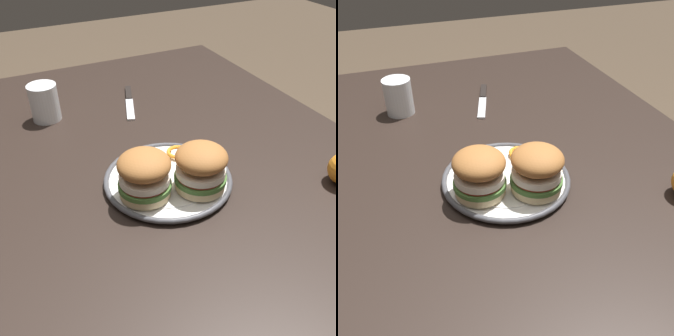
% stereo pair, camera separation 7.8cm
% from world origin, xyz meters
% --- Properties ---
extents(dining_table, '(1.50, 1.05, 0.73)m').
position_xyz_m(dining_table, '(0.00, 0.00, 0.65)').
color(dining_table, black).
rests_on(dining_table, ground).
extents(dinner_plate, '(0.29, 0.29, 0.02)m').
position_xyz_m(dinner_plate, '(0.03, -0.02, 0.74)').
color(dinner_plate, white).
rests_on(dinner_plate, dining_table).
extents(sandwich_half_left, '(0.13, 0.13, 0.10)m').
position_xyz_m(sandwich_half_left, '(0.09, 0.03, 0.80)').
color(sandwich_half_left, beige).
rests_on(sandwich_half_left, dinner_plate).
extents(sandwich_half_right, '(0.15, 0.15, 0.10)m').
position_xyz_m(sandwich_half_right, '(0.06, -0.09, 0.80)').
color(sandwich_half_right, beige).
rests_on(sandwich_half_right, dinner_plate).
extents(orange_peel_curled, '(0.08, 0.08, 0.01)m').
position_xyz_m(orange_peel_curled, '(-0.04, 0.04, 0.76)').
color(orange_peel_curled, orange).
rests_on(orange_peel_curled, dinner_plate).
extents(orange_peel_strip_long, '(0.07, 0.05, 0.01)m').
position_xyz_m(orange_peel_strip_long, '(-0.03, -0.08, 0.76)').
color(orange_peel_strip_long, orange).
rests_on(orange_peel_strip_long, dinner_plate).
extents(orange_peel_strip_short, '(0.05, 0.07, 0.01)m').
position_xyz_m(orange_peel_strip_short, '(-0.00, -0.04, 0.76)').
color(orange_peel_strip_short, orange).
rests_on(orange_peel_strip_short, dinner_plate).
extents(drinking_glass, '(0.08, 0.08, 0.10)m').
position_xyz_m(drinking_glass, '(-0.39, -0.20, 0.78)').
color(drinking_glass, white).
rests_on(drinking_glass, dining_table).
extents(table_knife, '(0.21, 0.09, 0.01)m').
position_xyz_m(table_knife, '(-0.39, 0.05, 0.74)').
color(table_knife, silver).
rests_on(table_knife, dining_table).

